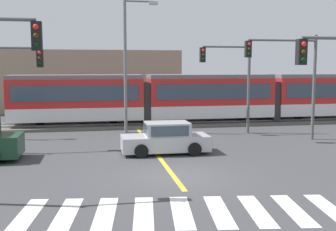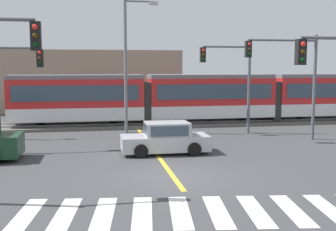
{
  "view_description": "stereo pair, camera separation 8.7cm",
  "coord_description": "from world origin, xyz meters",
  "px_view_note": "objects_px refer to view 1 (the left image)",
  "views": [
    {
      "loc": [
        -3.08,
        -15.42,
        4.21
      ],
      "look_at": [
        0.95,
        6.36,
        1.6
      ],
      "focal_mm": 45.0,
      "sensor_mm": 36.0,
      "label": 1
    },
    {
      "loc": [
        -2.99,
        -15.44,
        4.21
      ],
      "look_at": [
        0.95,
        6.36,
        1.6
      ],
      "focal_mm": 45.0,
      "sensor_mm": 36.0,
      "label": 2
    }
  ],
  "objects_px": {
    "light_rail_tram": "(210,96)",
    "traffic_light_far_right": "(232,72)",
    "sedan_crossing": "(165,139)",
    "street_lamp_centre": "(128,57)",
    "traffic_light_mid_right": "(291,69)"
  },
  "relations": [
    {
      "from": "traffic_light_far_right",
      "to": "traffic_light_mid_right",
      "type": "distance_m",
      "value": 3.81
    },
    {
      "from": "light_rail_tram",
      "to": "traffic_light_mid_right",
      "type": "bearing_deg",
      "value": -71.49
    },
    {
      "from": "sedan_crossing",
      "to": "traffic_light_far_right",
      "type": "distance_m",
      "value": 7.98
    },
    {
      "from": "sedan_crossing",
      "to": "traffic_light_far_right",
      "type": "relative_size",
      "value": 0.72
    },
    {
      "from": "traffic_light_far_right",
      "to": "traffic_light_mid_right",
      "type": "bearing_deg",
      "value": -50.72
    },
    {
      "from": "traffic_light_mid_right",
      "to": "street_lamp_centre",
      "type": "bearing_deg",
      "value": 152.88
    },
    {
      "from": "light_rail_tram",
      "to": "traffic_light_far_right",
      "type": "relative_size",
      "value": 4.82
    },
    {
      "from": "traffic_light_far_right",
      "to": "traffic_light_mid_right",
      "type": "height_order",
      "value": "traffic_light_mid_right"
    },
    {
      "from": "light_rail_tram",
      "to": "street_lamp_centre",
      "type": "height_order",
      "value": "street_lamp_centre"
    },
    {
      "from": "sedan_crossing",
      "to": "street_lamp_centre",
      "type": "distance_m",
      "value": 7.96
    },
    {
      "from": "light_rail_tram",
      "to": "street_lamp_centre",
      "type": "xyz_separation_m",
      "value": [
        -6.18,
        -3.06,
        2.72
      ]
    },
    {
      "from": "light_rail_tram",
      "to": "sedan_crossing",
      "type": "distance_m",
      "value": 11.11
    },
    {
      "from": "sedan_crossing",
      "to": "traffic_light_far_right",
      "type": "bearing_deg",
      "value": 45.53
    },
    {
      "from": "sedan_crossing",
      "to": "street_lamp_centre",
      "type": "bearing_deg",
      "value": 99.64
    },
    {
      "from": "traffic_light_far_right",
      "to": "sedan_crossing",
      "type": "bearing_deg",
      "value": -134.47
    }
  ]
}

